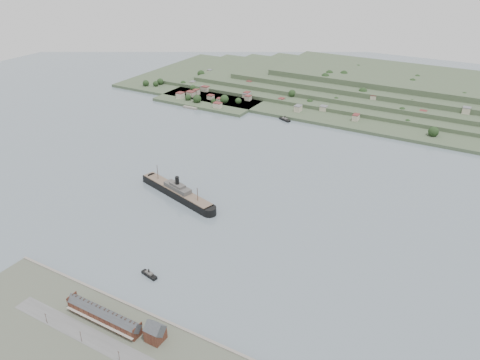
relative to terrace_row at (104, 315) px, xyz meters
The scene contains 8 objects.
ground 168.46m from the terrace_row, 86.59° to the left, with size 1400.00×1400.00×0.00m, color slate.
near_shore 22.02m from the terrace_row, 61.90° to the right, with size 220.00×80.00×2.60m.
terrace_row is the anchor object (origin of this frame).
gabled_building 37.74m from the terrace_row, ahead, with size 10.40×10.18×14.09m.
far_peninsula 562.42m from the terrace_row, 86.14° to the left, with size 760.00×309.00×30.00m.
steamship 167.68m from the terrace_row, 111.49° to the left, with size 103.28×38.94×25.29m.
tugboat 50.94m from the terrace_row, 96.58° to the left, with size 14.36×6.44×6.25m.
ferry_west 397.20m from the terrace_row, 98.29° to the left, with size 18.40×12.03×6.73m.
Camera 1 is at (172.49, -316.96, 215.58)m, focal length 35.00 mm.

